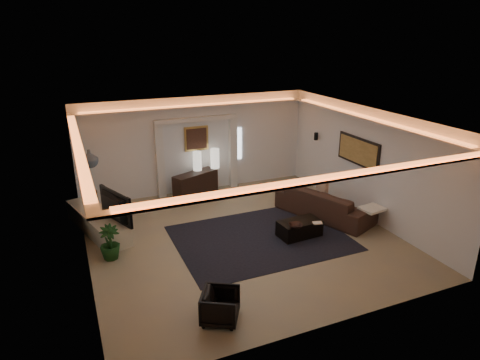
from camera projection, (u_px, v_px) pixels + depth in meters
name	position (u px, v px, depth m)	size (l,w,h in m)	color
floor	(242.00, 238.00, 10.15)	(7.00, 7.00, 0.00)	#9B885D
ceiling	(242.00, 119.00, 9.17)	(7.00, 7.00, 0.00)	white
wall_back	(196.00, 145.00, 12.69)	(7.00, 7.00, 0.00)	white
wall_front	(330.00, 251.00, 6.62)	(7.00, 7.00, 0.00)	white
wall_left	(81.00, 204.00, 8.37)	(7.00, 7.00, 0.00)	white
wall_right	(366.00, 163.00, 10.95)	(7.00, 7.00, 0.00)	white
cove_soffit	(242.00, 131.00, 9.26)	(7.00, 7.00, 0.04)	silver
daylight_slit	(238.00, 144.00, 13.20)	(0.25, 0.03, 1.00)	white
area_rug	(261.00, 238.00, 10.12)	(4.00, 3.00, 0.01)	black
pilaster_left	(160.00, 161.00, 12.30)	(0.22, 0.20, 2.20)	silver
pilaster_right	(233.00, 153.00, 13.14)	(0.22, 0.20, 2.20)	silver
alcove_header	(196.00, 119.00, 12.33)	(2.52, 0.20, 0.12)	silver
painting_frame	(196.00, 139.00, 12.60)	(0.74, 0.04, 0.74)	tan
painting_canvas	(197.00, 139.00, 12.57)	(0.62, 0.02, 0.62)	#4C2D1E
art_panel_frame	(358.00, 151.00, 11.11)	(0.04, 1.64, 0.74)	black
art_panel_gold	(358.00, 151.00, 11.10)	(0.02, 1.50, 0.62)	tan
wall_sconce	(316.00, 136.00, 12.73)	(0.12, 0.12, 0.22)	black
wall_niche	(78.00, 174.00, 9.54)	(0.10, 0.55, 0.04)	silver
console	(196.00, 184.00, 12.50)	(1.40, 0.44, 0.70)	black
lamp_left	(197.00, 159.00, 12.51)	(0.26, 0.26, 0.57)	white
lamp_right	(215.00, 157.00, 12.72)	(0.27, 0.27, 0.60)	white
media_ledge	(98.00, 223.00, 10.42)	(0.65, 2.61, 0.49)	beige
tv	(111.00, 209.00, 9.74)	(0.17, 1.30, 0.75)	black
figurine	(95.00, 197.00, 10.89)	(0.13, 0.13, 0.36)	black
ginger_jar	(89.00, 158.00, 9.87)	(0.40, 0.40, 0.42)	slate
plant	(110.00, 243.00, 9.10)	(0.43, 0.43, 0.77)	#143913
sofa	(325.00, 203.00, 11.20)	(1.02, 2.61, 0.76)	black
throw_blanket	(372.00, 209.00, 10.41)	(0.56, 0.46, 0.06)	#FFE9D0
throw_pillow	(322.00, 187.00, 11.83)	(0.12, 0.39, 0.39)	tan
coffee_table	(299.00, 228.00, 10.16)	(1.02, 0.56, 0.38)	black
bowl	(296.00, 225.00, 9.77)	(0.32, 0.32, 0.08)	black
magazine	(318.00, 222.00, 9.97)	(0.22, 0.16, 0.03)	beige
armchair	(220.00, 306.00, 7.17)	(0.61, 0.63, 0.58)	black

